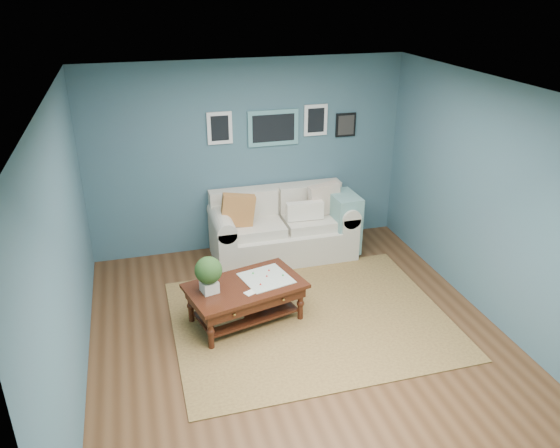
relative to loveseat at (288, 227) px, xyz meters
name	(u,v)px	position (x,y,z in m)	size (l,w,h in m)	color
room_shell	(302,226)	(-0.44, -1.97, 0.93)	(5.00, 5.02, 2.70)	brown
area_rug	(310,319)	(-0.22, -1.68, -0.42)	(3.15, 2.52, 0.01)	brown
loveseat	(288,227)	(0.00, 0.00, 0.00)	(2.04, 0.92, 1.05)	beige
coffee_table	(240,292)	(-1.02, -1.51, -0.02)	(1.44, 1.05, 0.91)	#34140D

